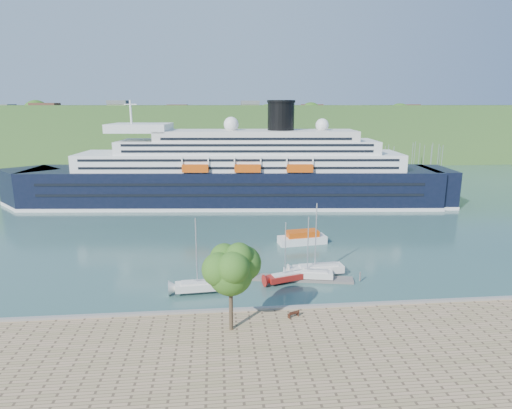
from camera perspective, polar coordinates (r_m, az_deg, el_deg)
The scene contains 12 objects.
ground at distance 51.92m, azimuth 0.68°, elevation -14.73°, with size 400.00×400.00×0.00m, color #2B4C46.
far_hillside at distance 191.07m, azimuth -3.95°, elevation 9.48°, with size 400.00×50.00×24.00m, color #305C24.
quay_coping at distance 51.22m, azimuth 0.71°, elevation -13.70°, with size 220.00×0.50×0.30m, color slate.
cruise_ship at distance 104.83m, azimuth -3.28°, elevation 6.82°, with size 113.20×16.48×25.42m, color black, non-canonical shape.
park_bench at distance 49.72m, azimuth 4.99°, elevation -14.24°, with size 1.40×0.57×0.90m, color #4A2215, non-canonical shape.
promenade_tree at distance 45.14m, azimuth -3.40°, elevation -10.49°, with size 6.29×6.29×10.42m, color #275516, non-canonical shape.
floating_pontoon at distance 61.94m, azimuth 5.08°, elevation -9.79°, with size 16.62×2.03×0.37m, color slate, non-canonical shape.
sailboat_white_near at distance 56.35m, azimuth -7.39°, elevation -7.06°, with size 7.61×2.11×9.83m, color silver, non-canonical shape.
sailboat_red at distance 59.51m, azimuth 4.31°, elevation -6.62°, with size 6.48×1.80×8.37m, color maroon, non-canonical shape.
sailboat_white_far at distance 60.53m, azimuth 7.37°, elevation -6.10°, with size 6.86×1.91×8.86m, color silver, non-canonical shape.
tender_launch at distance 77.04m, azimuth 6.18°, elevation -4.35°, with size 8.62×2.95×2.38m, color #C5460B, non-canonical shape.
sailboat_extra at distance 61.90m, azimuth 8.45°, elevation -4.96°, with size 8.03×2.23×10.37m, color silver, non-canonical shape.
Camera 1 is at (-4.89, -45.61, 24.33)m, focal length 30.00 mm.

